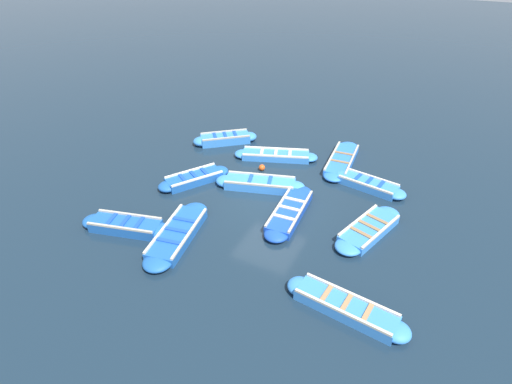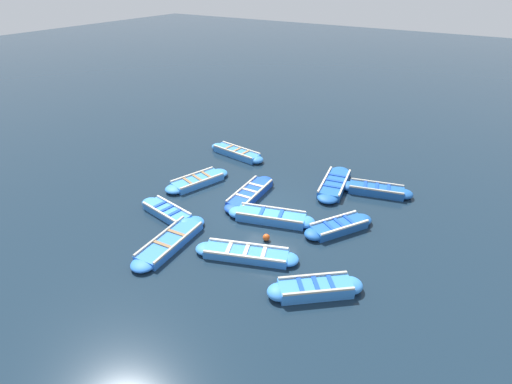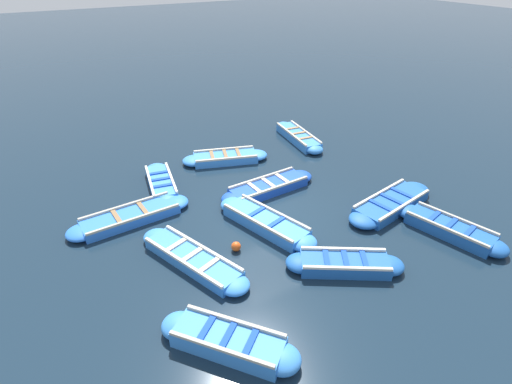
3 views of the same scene
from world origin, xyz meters
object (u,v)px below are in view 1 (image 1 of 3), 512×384
at_px(boat_outer_right, 260,184).
at_px(boat_centre, 126,226).
at_px(buoy_orange_near, 262,168).
at_px(boat_bow_out, 276,155).
at_px(boat_tucked, 194,178).
at_px(boat_stern_in, 225,139).
at_px(boat_mid_row, 369,229).
at_px(boat_alongside, 342,160).
at_px(boat_far_corner, 346,307).
at_px(boat_drifting, 290,212).
at_px(boat_inner_gap, 368,184).
at_px(boat_broadside, 178,234).

bearing_deg(boat_outer_right, boat_centre, 57.04).
bearing_deg(boat_outer_right, buoy_orange_near, -66.89).
bearing_deg(boat_bow_out, boat_tucked, 57.41).
relative_size(boat_stern_in, boat_mid_row, 0.83).
relative_size(boat_alongside, boat_tucked, 1.28).
bearing_deg(boat_far_corner, boat_drifting, -47.57).
xyz_separation_m(boat_drifting, boat_inner_gap, (-2.11, -3.19, 0.00)).
height_order(boat_alongside, buoy_orange_near, boat_alongside).
relative_size(boat_bow_out, boat_drifting, 1.03).
bearing_deg(buoy_orange_near, boat_outer_right, 113.11).
relative_size(boat_tucked, buoy_orange_near, 11.05).
relative_size(boat_inner_gap, buoy_orange_near, 11.57).
height_order(boat_tucked, boat_far_corner, boat_far_corner).
bearing_deg(boat_bow_out, boat_broadside, 84.62).
distance_m(boat_drifting, boat_centre, 5.86).
xyz_separation_m(boat_bow_out, boat_centre, (2.50, 7.12, 0.03)).
xyz_separation_m(boat_stern_in, buoy_orange_near, (-2.81, 1.60, -0.07)).
distance_m(boat_inner_gap, buoy_orange_near, 4.53).
bearing_deg(boat_mid_row, boat_inner_gap, -75.80).
xyz_separation_m(boat_alongside, boat_far_corner, (-2.55, 8.07, 0.03)).
distance_m(boat_stern_in, boat_far_corner, 11.15).
bearing_deg(boat_drifting, boat_broadside, 45.20).
xyz_separation_m(boat_outer_right, boat_drifting, (-1.81, 1.19, -0.02)).
bearing_deg(boat_bow_out, boat_drifting, 121.36).
relative_size(boat_drifting, boat_stern_in, 1.28).
xyz_separation_m(boat_drifting, boat_mid_row, (-2.84, -0.31, -0.00)).
xyz_separation_m(boat_alongside, boat_mid_row, (-2.29, 4.36, 0.01)).
height_order(boat_tucked, boat_inner_gap, boat_tucked).
height_order(boat_stern_in, boat_mid_row, boat_stern_in).
relative_size(boat_stern_in, boat_tucked, 0.95).
relative_size(boat_bow_out, boat_tucked, 1.26).
distance_m(boat_broadside, boat_mid_row, 6.59).
height_order(boat_bow_out, boat_centre, boat_centre).
xyz_separation_m(boat_drifting, boat_tucked, (4.45, -0.33, 0.01)).
height_order(boat_drifting, boat_centre, boat_centre).
distance_m(boat_bow_out, buoy_orange_near, 1.26).
bearing_deg(boat_mid_row, boat_tucked, -0.20).
height_order(boat_bow_out, boat_mid_row, boat_mid_row).
distance_m(boat_broadside, boat_stern_in, 7.36).
bearing_deg(boat_alongside, boat_drifting, 83.19).
distance_m(boat_drifting, boat_inner_gap, 3.83).
bearing_deg(buoy_orange_near, boat_tucked, 45.75).
distance_m(boat_bow_out, boat_far_corner, 8.94).
distance_m(boat_outer_right, boat_centre, 5.45).
relative_size(boat_alongside, boat_far_corner, 1.07).
bearing_deg(boat_centre, boat_stern_in, -87.01).
height_order(boat_bow_out, boat_drifting, boat_drifting).
bearing_deg(boat_inner_gap, boat_drifting, 56.48).
height_order(boat_outer_right, boat_tucked, boat_outer_right).
bearing_deg(boat_centre, boat_bow_out, -109.38).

